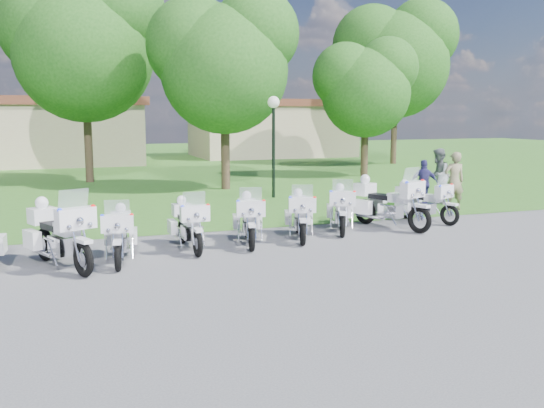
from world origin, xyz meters
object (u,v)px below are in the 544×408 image
object	(u,v)px
motorcycle_4	(249,219)
motorcycle_8	(423,201)
motorcycle_5	(300,214)
motorcycle_7	(387,202)
motorcycle_1	(59,233)
motorcycle_3	(188,224)
motorcycle_2	(120,234)
motorcycle_6	(341,208)
bystander_b	(438,176)
bystander_c	(424,184)
lamp_post	(274,121)
bystander_a	(454,181)

from	to	relation	value
motorcycle_4	motorcycle_8	xyz separation A→B (m)	(5.66, 1.17, -0.01)
motorcycle_5	motorcycle_7	world-z (taller)	motorcycle_7
motorcycle_1	motorcycle_3	world-z (taller)	motorcycle_1
motorcycle_8	motorcycle_2	bearing A→B (deg)	-9.84
motorcycle_6	motorcycle_7	size ratio (longest dim) A/B	0.84
motorcycle_2	motorcycle_4	world-z (taller)	motorcycle_4
motorcycle_3	motorcycle_7	bearing A→B (deg)	-173.70
motorcycle_1	bystander_b	distance (m)	13.43
motorcycle_1	motorcycle_7	xyz separation A→B (m)	(8.51, 1.56, 0.02)
motorcycle_8	motorcycle_3	bearing A→B (deg)	-12.34
bystander_c	motorcycle_5	bearing A→B (deg)	52.25
motorcycle_3	bystander_c	bearing A→B (deg)	-159.15
motorcycle_8	lamp_post	world-z (taller)	lamp_post
motorcycle_2	motorcycle_5	bearing A→B (deg)	-159.72
motorcycle_5	bystander_a	bearing A→B (deg)	-141.18
motorcycle_2	lamp_post	distance (m)	10.60
lamp_post	motorcycle_1	bearing A→B (deg)	-132.61
motorcycle_4	bystander_b	bearing A→B (deg)	-140.29
lamp_post	motorcycle_3	bearing A→B (deg)	-122.62
motorcycle_3	motorcycle_4	bearing A→B (deg)	-177.85
motorcycle_1	motorcycle_4	world-z (taller)	motorcycle_1
motorcycle_5	bystander_a	world-z (taller)	bystander_a
motorcycle_1	motorcycle_3	bearing A→B (deg)	172.08
motorcycle_5	motorcycle_8	size ratio (longest dim) A/B	1.03
motorcycle_3	motorcycle_5	distance (m)	2.91
motorcycle_3	motorcycle_8	size ratio (longest dim) A/B	1.05
motorcycle_8	bystander_b	xyz separation A→B (m)	(2.50, 2.90, 0.36)
motorcycle_4	lamp_post	xyz separation A→B (m)	(3.28, 7.38, 2.24)
motorcycle_2	motorcycle_6	xyz separation A→B (m)	(5.90, 1.48, 0.02)
motorcycle_7	bystander_a	world-z (taller)	bystander_a
motorcycle_7	motorcycle_8	bearing A→B (deg)	176.94
motorcycle_1	motorcycle_4	bearing A→B (deg)	167.96
motorcycle_1	lamp_post	size ratio (longest dim) A/B	0.63
motorcycle_6	lamp_post	xyz separation A→B (m)	(0.49, 6.67, 2.24)
motorcycle_4	motorcycle_5	distance (m)	1.41
motorcycle_5	bystander_b	world-z (taller)	bystander_b
lamp_post	bystander_c	bearing A→B (deg)	-44.88
motorcycle_1	motorcycle_2	distance (m)	1.22
motorcycle_4	motorcycle_3	bearing A→B (deg)	16.76
motorcycle_5	bystander_c	distance (m)	6.69
bystander_b	bystander_c	bearing A→B (deg)	-14.42
motorcycle_2	motorcycle_5	size ratio (longest dim) A/B	1.01
motorcycle_8	bystander_a	size ratio (longest dim) A/B	1.07
bystander_a	bystander_b	bearing A→B (deg)	-95.27
motorcycle_6	lamp_post	size ratio (longest dim) A/B	0.55
motorcycle_1	motorcycle_5	size ratio (longest dim) A/B	1.13
motorcycle_8	bystander_b	world-z (taller)	bystander_b
bystander_c	motorcycle_3	bearing A→B (deg)	44.85
motorcycle_6	motorcycle_8	xyz separation A→B (m)	(2.87, 0.47, -0.01)
motorcycle_1	motorcycle_2	world-z (taller)	motorcycle_1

